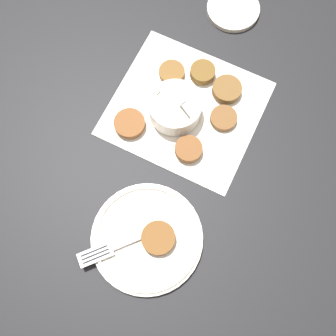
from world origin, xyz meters
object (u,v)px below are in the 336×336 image
Objects in this scene: serving_plate at (147,238)px; extra_saucer at (233,9)px; fork at (113,247)px; sauce_bowl at (175,108)px; fritter_on_plate at (158,238)px.

serving_plate is 0.58m from extra_saucer.
extra_saucer is at bearing -81.75° from fork.
serving_plate is at bearing 111.84° from sauce_bowl.
fritter_on_plate is 0.42× the size of fork.
fork is at bearing 44.75° from fritter_on_plate.
fritter_on_plate is (-0.02, -0.01, 0.02)m from serving_plate.
serving_plate is at bearing -130.35° from fork.
fork is at bearing 49.65° from serving_plate.
fork is 1.28× the size of extra_saucer.
fork is (0.06, 0.06, -0.00)m from fritter_on_plate.
extra_saucer is (0.03, -0.30, -0.02)m from sauce_bowl.
fritter_on_plate reaches higher than serving_plate.
serving_plate is 1.38× the size of fork.
serving_plate is (-0.10, 0.26, -0.02)m from sauce_bowl.
sauce_bowl is 0.28m from fritter_on_plate.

